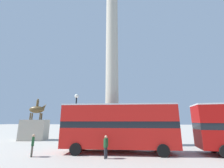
# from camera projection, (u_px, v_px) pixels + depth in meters

# --- Properties ---
(ground_plane) EXTENTS (200.00, 200.00, 0.00)m
(ground_plane) POSITION_uv_depth(u_px,v_px,m) (112.00, 145.00, 17.55)
(ground_plane) COLOR #ADA89E
(monument_column) EXTENTS (5.56, 5.56, 24.47)m
(monument_column) POSITION_uv_depth(u_px,v_px,m) (112.00, 86.00, 19.26)
(monument_column) COLOR #ADA593
(monument_column) RESTS_ON ground_plane
(bus_a) EXTENTS (10.29, 3.20, 4.30)m
(bus_a) POSITION_uv_depth(u_px,v_px,m) (119.00, 126.00, 13.86)
(bus_a) COLOR red
(bus_a) RESTS_ON ground_plane
(equestrian_statue) EXTENTS (3.95, 3.13, 6.22)m
(equestrian_statue) POSITION_uv_depth(u_px,v_px,m) (35.00, 127.00, 22.75)
(equestrian_statue) COLOR #ADA593
(equestrian_statue) RESTS_ON ground_plane
(street_lamp) EXTENTS (0.46, 0.46, 5.83)m
(street_lamp) POSITION_uv_depth(u_px,v_px,m) (76.00, 115.00, 16.85)
(street_lamp) COLOR black
(street_lamp) RESTS_ON ground_plane
(pedestrian_near_lamp) EXTENTS (0.42, 0.47, 1.73)m
(pedestrian_near_lamp) POSITION_uv_depth(u_px,v_px,m) (33.00, 144.00, 12.17)
(pedestrian_near_lamp) COLOR #4C473D
(pedestrian_near_lamp) RESTS_ON ground_plane
(pedestrian_by_plinth) EXTENTS (0.32, 0.48, 1.69)m
(pedestrian_by_plinth) POSITION_uv_depth(u_px,v_px,m) (106.00, 145.00, 11.62)
(pedestrian_by_plinth) COLOR #28282D
(pedestrian_by_plinth) RESTS_ON ground_plane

